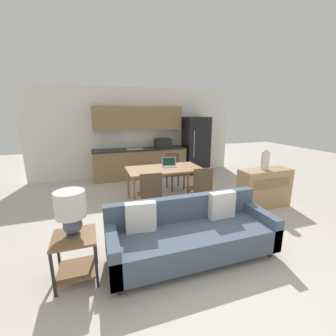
{
  "coord_description": "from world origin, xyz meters",
  "views": [
    {
      "loc": [
        -1.38,
        -2.4,
        1.98
      ],
      "look_at": [
        -0.05,
        1.5,
        0.95
      ],
      "focal_mm": 24.0,
      "sensor_mm": 36.0,
      "label": 1
    }
  ],
  "objects": [
    {
      "name": "dining_chair_near_right",
      "position": [
        0.62,
        1.45,
        0.51
      ],
      "size": [
        0.44,
        0.44,
        0.93
      ],
      "rotation": [
        0.0,
        0.0,
        3.09
      ],
      "color": "brown",
      "rests_on": "ground_plane"
    },
    {
      "name": "side_table",
      "position": [
        -1.66,
        0.17,
        0.39
      ],
      "size": [
        0.49,
        0.49,
        0.57
      ],
      "color": "brown",
      "rests_on": "ground_plane"
    },
    {
      "name": "credenza",
      "position": [
        2.02,
        1.23,
        0.41
      ],
      "size": [
        1.12,
        0.42,
        0.82
      ],
      "color": "tan",
      "rests_on": "ground_plane"
    },
    {
      "name": "vase",
      "position": [
        1.98,
        1.24,
        1.01
      ],
      "size": [
        0.16,
        0.16,
        0.41
      ],
      "color": "beige",
      "rests_on": "credenza"
    },
    {
      "name": "table_lamp",
      "position": [
        -1.66,
        0.2,
        0.9
      ],
      "size": [
        0.34,
        0.34,
        0.54
      ],
      "color": "#4C515B",
      "rests_on": "side_table"
    },
    {
      "name": "wall_back",
      "position": [
        0.0,
        4.63,
        1.35
      ],
      "size": [
        6.4,
        0.07,
        2.7
      ],
      "color": "silver",
      "rests_on": "ground_plane"
    },
    {
      "name": "dining_table",
      "position": [
        0.1,
        2.21,
        0.7
      ],
      "size": [
        1.64,
        0.88,
        0.77
      ],
      "color": "olive",
      "rests_on": "ground_plane"
    },
    {
      "name": "dining_chair_far_right",
      "position": [
        0.62,
        2.97,
        0.51
      ],
      "size": [
        0.45,
        0.45,
        0.93
      ],
      "rotation": [
        0.0,
        0.0,
        0.08
      ],
      "color": "brown",
      "rests_on": "ground_plane"
    },
    {
      "name": "laptop",
      "position": [
        0.27,
        2.35,
        0.82
      ],
      "size": [
        0.36,
        0.31,
        0.2
      ],
      "rotation": [
        0.0,
        0.0,
        -0.17
      ],
      "color": "#B7BABC",
      "rests_on": "dining_table"
    },
    {
      "name": "kitchen_counter",
      "position": [
        0.02,
        4.33,
        0.84
      ],
      "size": [
        2.84,
        0.65,
        2.15
      ],
      "color": "#8E704C",
      "rests_on": "ground_plane"
    },
    {
      "name": "dining_chair_near_left",
      "position": [
        -0.43,
        1.43,
        0.51
      ],
      "size": [
        0.45,
        0.45,
        0.93
      ],
      "rotation": [
        0.0,
        0.0,
        3.08
      ],
      "color": "brown",
      "rests_on": "ground_plane"
    },
    {
      "name": "ground_plane",
      "position": [
        0.0,
        0.0,
        0.0
      ],
      "size": [
        20.0,
        20.0,
        0.0
      ],
      "primitive_type": "plane",
      "color": "beige"
    },
    {
      "name": "refrigerator",
      "position": [
        1.85,
        4.25,
        0.91
      ],
      "size": [
        0.76,
        0.7,
        1.83
      ],
      "color": "black",
      "rests_on": "ground_plane"
    },
    {
      "name": "couch",
      "position": [
        -0.17,
        0.16,
        0.33
      ],
      "size": [
        2.29,
        0.8,
        0.84
      ],
      "color": "#3D2D1E",
      "rests_on": "ground_plane"
    }
  ]
}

